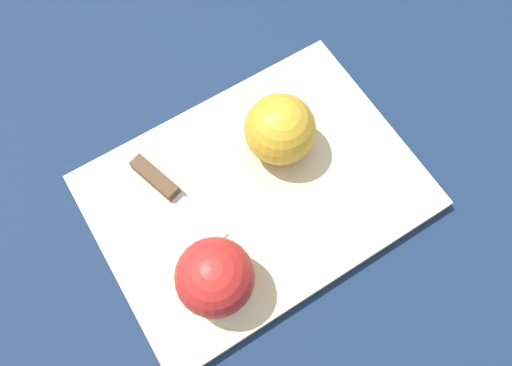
# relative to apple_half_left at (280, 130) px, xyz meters

# --- Properties ---
(ground_plane) EXTENTS (4.00, 4.00, 0.00)m
(ground_plane) POSITION_rel_apple_half_left_xyz_m (0.05, 0.03, -0.06)
(ground_plane) COLOR #14233D
(cutting_board) EXTENTS (0.38, 0.28, 0.02)m
(cutting_board) POSITION_rel_apple_half_left_xyz_m (0.05, 0.03, -0.05)
(cutting_board) COLOR #D1B789
(cutting_board) RESTS_ON ground_plane
(apple_half_left) EXTENTS (0.08, 0.08, 0.08)m
(apple_half_left) POSITION_rel_apple_half_left_xyz_m (0.00, 0.00, 0.00)
(apple_half_left) COLOR gold
(apple_half_left) RESTS_ON cutting_board
(apple_half_right) EXTENTS (0.08, 0.08, 0.08)m
(apple_half_right) POSITION_rel_apple_half_left_xyz_m (0.15, 0.11, 0.00)
(apple_half_right) COLOR red
(apple_half_right) RESTS_ON cutting_board
(knife) EXTENTS (0.05, 0.14, 0.02)m
(knife) POSITION_rel_apple_half_left_xyz_m (0.14, -0.03, -0.03)
(knife) COLOR silver
(knife) RESTS_ON cutting_board
(apple_slice) EXTENTS (0.07, 0.07, 0.01)m
(apple_slice) POSITION_rel_apple_half_left_xyz_m (0.15, 0.12, -0.04)
(apple_slice) COLOR beige
(apple_slice) RESTS_ON cutting_board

